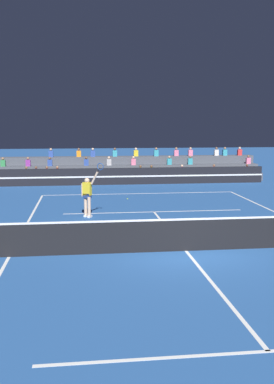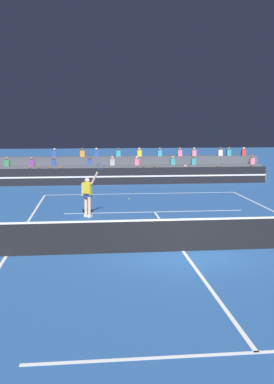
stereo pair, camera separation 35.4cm
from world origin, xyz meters
The scene contains 7 objects.
ground_plane centered at (0.00, 0.00, 0.00)m, with size 120.00×120.00×0.00m, color #285699.
court_lines centered at (0.00, 0.00, 0.00)m, with size 11.10×23.90×0.01m.
tennis_net centered at (0.00, 0.00, 0.54)m, with size 12.00×0.10×1.10m.
sponsor_banner_wall centered at (0.00, 15.94, 0.55)m, with size 18.00×0.26×1.10m.
bleacher_stand centered at (0.01, 18.47, 0.66)m, with size 18.95×2.85×2.28m.
tennis_player centered at (-3.03, 5.63, 0.99)m, with size 1.01×0.69×2.44m.
tennis_ball centered at (-0.86, 9.99, 0.03)m, with size 0.07×0.07×0.07m, color #C6DB33.
Camera 1 is at (-3.23, -13.56, 4.02)m, focal length 42.00 mm.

